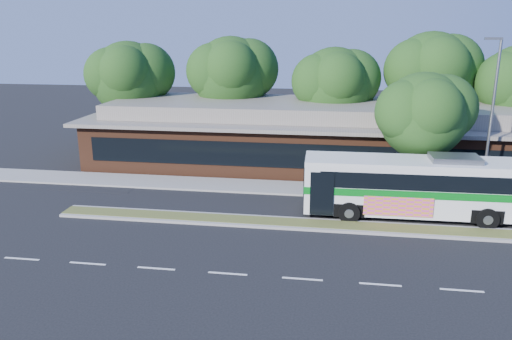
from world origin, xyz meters
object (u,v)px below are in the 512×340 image
object	(u,v)px
lamp_post	(491,116)
sedan	(161,158)
sidewalk_tree	(429,114)
transit_bus	(423,183)

from	to	relation	value
lamp_post	sedan	bearing A→B (deg)	169.51
lamp_post	sidewalk_tree	distance (m)	3.23
lamp_post	transit_bus	distance (m)	5.98
lamp_post	sidewalk_tree	xyz separation A→B (m)	(-3.21, 0.32, -0.02)
transit_bus	sedan	xyz separation A→B (m)	(-16.48, 7.15, -1.16)
transit_bus	sidewalk_tree	size ratio (longest dim) A/B	1.67
transit_bus	sidewalk_tree	xyz separation A→B (m)	(0.69, 3.70, 3.01)
transit_bus	sedan	world-z (taller)	transit_bus
lamp_post	transit_bus	size ratio (longest dim) A/B	0.75
transit_bus	sedan	distance (m)	18.00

